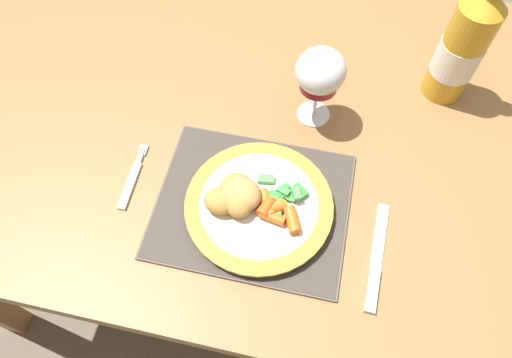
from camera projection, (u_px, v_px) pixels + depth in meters
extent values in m
plane|color=brown|center=(279.00, 257.00, 1.50)|extent=(6.00, 6.00, 0.00)
cube|color=olive|center=(295.00, 126.00, 0.88)|extent=(1.58, 0.86, 0.04)
cube|color=olive|center=(81.00, 63.00, 1.46)|extent=(0.06, 0.06, 0.70)
cube|color=brown|center=(252.00, 205.00, 0.77)|extent=(0.32, 0.27, 0.01)
cube|color=#3C352E|center=(252.00, 204.00, 0.77)|extent=(0.32, 0.26, 0.00)
cylinder|color=silver|center=(259.00, 207.00, 0.76)|extent=(0.20, 0.20, 0.01)
cylinder|color=olive|center=(259.00, 205.00, 0.75)|extent=(0.25, 0.25, 0.01)
cylinder|color=silver|center=(259.00, 204.00, 0.75)|extent=(0.20, 0.20, 0.00)
ellipsoid|color=#B77F3D|center=(221.00, 201.00, 0.73)|extent=(0.06, 0.05, 0.03)
ellipsoid|color=tan|center=(241.00, 194.00, 0.73)|extent=(0.08, 0.08, 0.04)
ellipsoid|color=#B77F3D|center=(237.00, 190.00, 0.74)|extent=(0.07, 0.08, 0.04)
ellipsoid|color=#B77F3D|center=(236.00, 202.00, 0.73)|extent=(0.07, 0.07, 0.04)
cube|color=#338438|center=(284.00, 189.00, 0.75)|extent=(0.02, 0.02, 0.01)
cube|color=#338438|center=(274.00, 195.00, 0.75)|extent=(0.03, 0.02, 0.01)
cube|color=#338438|center=(286.00, 195.00, 0.75)|extent=(0.02, 0.02, 0.01)
cube|color=green|center=(272.00, 199.00, 0.74)|extent=(0.02, 0.02, 0.01)
cube|color=#4CA84C|center=(266.00, 179.00, 0.76)|extent=(0.03, 0.02, 0.01)
cube|color=#338438|center=(275.00, 214.00, 0.73)|extent=(0.03, 0.02, 0.01)
cube|color=green|center=(280.00, 200.00, 0.74)|extent=(0.03, 0.03, 0.01)
cube|color=#4CA84C|center=(297.00, 194.00, 0.74)|extent=(0.02, 0.03, 0.01)
cube|color=#4CA84C|center=(293.00, 196.00, 0.75)|extent=(0.02, 0.02, 0.01)
cube|color=#338438|center=(300.00, 191.00, 0.75)|extent=(0.03, 0.03, 0.01)
cube|color=green|center=(283.00, 191.00, 0.74)|extent=(0.02, 0.02, 0.01)
cylinder|color=#CC5119|center=(267.00, 207.00, 0.73)|extent=(0.03, 0.04, 0.02)
cylinder|color=orange|center=(292.00, 220.00, 0.72)|extent=(0.04, 0.05, 0.02)
cylinder|color=orange|center=(274.00, 207.00, 0.73)|extent=(0.04, 0.04, 0.02)
cylinder|color=orange|center=(271.00, 209.00, 0.73)|extent=(0.04, 0.04, 0.02)
cylinder|color=orange|center=(276.00, 218.00, 0.72)|extent=(0.04, 0.02, 0.02)
cylinder|color=orange|center=(266.00, 203.00, 0.74)|extent=(0.04, 0.05, 0.02)
cube|color=silver|center=(130.00, 186.00, 0.79)|extent=(0.02, 0.09, 0.01)
cube|color=silver|center=(140.00, 159.00, 0.82)|extent=(0.01, 0.02, 0.01)
cube|color=silver|center=(146.00, 151.00, 0.83)|extent=(0.00, 0.02, 0.00)
cube|color=silver|center=(144.00, 150.00, 0.83)|extent=(0.00, 0.02, 0.00)
cube|color=silver|center=(142.00, 150.00, 0.83)|extent=(0.00, 0.02, 0.00)
cube|color=silver|center=(140.00, 150.00, 0.83)|extent=(0.00, 0.02, 0.00)
cube|color=silver|center=(380.00, 236.00, 0.74)|extent=(0.02, 0.12, 0.00)
cube|color=#B2B2B7|center=(372.00, 290.00, 0.70)|extent=(0.02, 0.07, 0.01)
cylinder|color=silver|center=(313.00, 114.00, 0.87)|extent=(0.06, 0.06, 0.00)
cylinder|color=silver|center=(316.00, 100.00, 0.83)|extent=(0.01, 0.01, 0.08)
ellipsoid|color=silver|center=(321.00, 71.00, 0.77)|extent=(0.09, 0.09, 0.08)
cylinder|color=maroon|center=(319.00, 80.00, 0.79)|extent=(0.07, 0.07, 0.03)
cylinder|color=gold|center=(459.00, 53.00, 0.82)|extent=(0.08, 0.08, 0.20)
cylinder|color=white|center=(457.00, 57.00, 0.82)|extent=(0.08, 0.08, 0.07)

